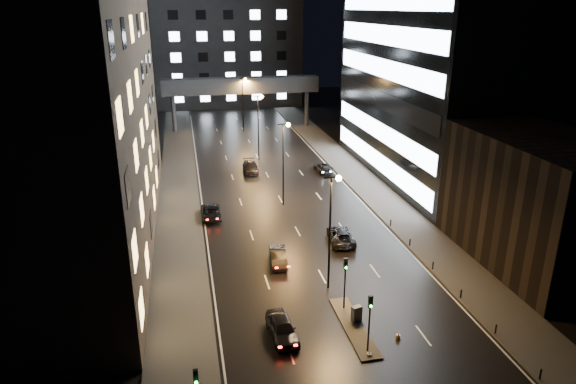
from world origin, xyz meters
name	(u,v)px	position (x,y,z in m)	size (l,w,h in m)	color
ground	(267,175)	(0.00, 40.00, 0.00)	(160.00, 160.00, 0.00)	black
sidewalk_left	(179,192)	(-12.50, 35.00, 0.07)	(5.00, 110.00, 0.15)	#383533
sidewalk_right	(362,180)	(12.50, 35.00, 0.07)	(5.00, 110.00, 0.15)	#383533
building_left	(54,38)	(-22.50, 24.00, 20.00)	(15.00, 48.00, 40.00)	#2D2319
building_right_low	(538,202)	(20.00, 9.00, 6.00)	(10.00, 18.00, 12.00)	black
building_right_glass	(459,9)	(25.00, 36.00, 22.50)	(20.00, 36.00, 45.00)	black
building_far	(227,52)	(0.00, 98.00, 12.50)	(34.00, 14.00, 25.00)	#333335
skybridge	(241,86)	(0.00, 70.00, 8.34)	(30.00, 3.00, 10.00)	#333335
median_island	(354,327)	(0.30, 2.00, 0.07)	(1.60, 8.00, 0.15)	#383533
traffic_signal_near	(345,275)	(0.30, 4.49, 3.09)	(0.28, 0.34, 4.40)	black
traffic_signal_far	(370,314)	(0.30, -1.01, 3.09)	(0.28, 0.34, 4.40)	black
bollard_row	(446,280)	(10.20, 6.50, 0.45)	(0.12, 25.12, 0.90)	black
streetlight_near	(332,218)	(0.16, 8.00, 6.50)	(1.45, 0.50, 10.15)	black
streetlight_mid_a	(285,153)	(0.16, 28.00, 6.50)	(1.45, 0.50, 10.15)	black
streetlight_mid_b	(259,119)	(0.16, 48.00, 6.50)	(1.45, 0.50, 10.15)	black
streetlight_far	(243,97)	(0.16, 68.00, 6.50)	(1.45, 0.50, 10.15)	black
car_away_a	(282,328)	(-5.22, 1.94, 0.76)	(1.79, 4.45, 1.52)	black
car_away_b	(278,257)	(-3.38, 13.20, 0.69)	(1.47, 4.20, 1.38)	black
car_away_c	(211,213)	(-8.86, 25.56, 0.66)	(2.17, 4.72, 1.31)	black
car_away_d	(250,167)	(-2.17, 41.83, 0.74)	(2.09, 5.13, 1.49)	black
car_toward_a	(341,236)	(3.74, 16.50, 0.72)	(2.39, 5.19, 1.44)	black
car_toward_b	(323,168)	(8.15, 39.59, 0.65)	(1.83, 4.51, 1.31)	black
utility_cabinet	(357,314)	(0.70, 2.62, 0.78)	(0.76, 0.44, 1.25)	#464648
cone_a	(369,354)	(0.23, -1.54, 0.23)	(0.40, 0.40, 0.46)	orange
cone_b	(398,336)	(3.00, -0.01, 0.27)	(0.40, 0.40, 0.53)	orange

